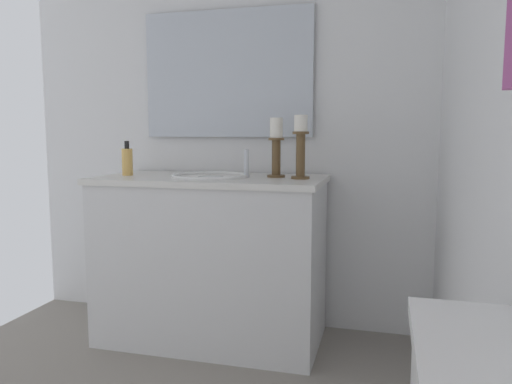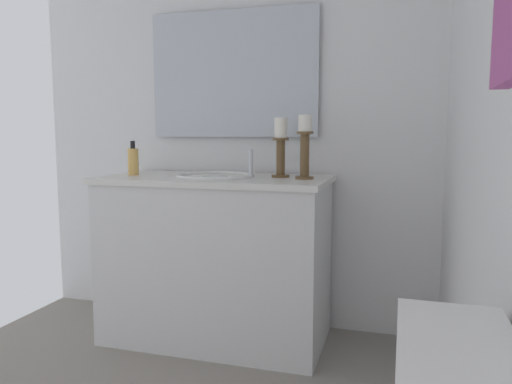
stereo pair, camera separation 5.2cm
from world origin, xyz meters
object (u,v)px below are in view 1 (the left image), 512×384
Objects in this scene: vanity_cabinet at (211,259)px; sink_basin at (211,184)px; candle_holder_short at (276,146)px; soap_bottle at (127,161)px; mirror at (227,74)px; candle_holder_tall at (301,145)px.

sink_basin reaches higher than vanity_cabinet.
sink_basin is 1.36× the size of candle_holder_short.
sink_basin is 2.23× the size of soap_bottle.
vanity_cabinet is at bearing 94.89° from soap_bottle.
mirror is at bearing -124.03° from candle_holder_short.
mirror is at bearing 125.40° from soap_bottle.
candle_holder_short is (-0.06, 0.33, 0.59)m from vanity_cabinet.
vanity_cabinet is at bearing -90.00° from sink_basin.
candle_holder_tall is (-0.00, 0.46, 0.20)m from sink_basin.
vanity_cabinet is at bearing -80.08° from candle_holder_short.
mirror reaches higher than sink_basin.
candle_holder_tall is at bearing 92.66° from soap_bottle.
mirror is (-0.28, 0.00, 0.97)m from vanity_cabinet.
candle_holder_short reaches higher than sink_basin.
sink_basin is at bearing 94.88° from soap_bottle.
mirror reaches higher than candle_holder_short.
sink_basin is at bearing -89.51° from candle_holder_tall.
candle_holder_tall reaches higher than vanity_cabinet.
vanity_cabinet is 3.92× the size of candle_holder_short.
candle_holder_short is at bearing 55.97° from mirror.
vanity_cabinet is 1.01m from mirror.
vanity_cabinet is 0.67m from soap_bottle.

